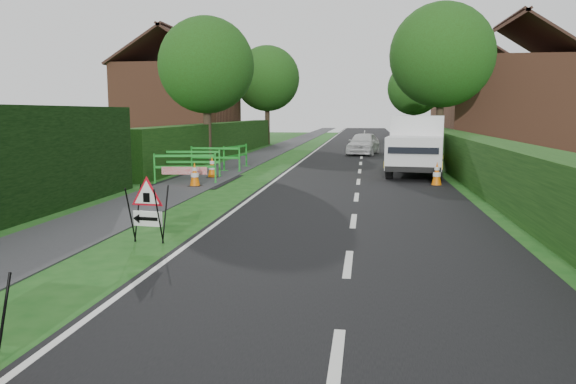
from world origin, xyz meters
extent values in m
plane|color=#184D16|center=(0.00, 0.00, 0.00)|extent=(120.00, 120.00, 0.00)
cube|color=black|center=(2.50, 35.00, 0.00)|extent=(6.00, 90.00, 0.02)
cube|color=#2D2D30|center=(-3.00, 35.00, 0.01)|extent=(2.00, 90.00, 0.02)
cube|color=#14380F|center=(-5.00, 22.00, 0.00)|extent=(1.00, 24.00, 1.80)
cube|color=#14380F|center=(6.50, 16.00, 0.00)|extent=(1.20, 50.00, 1.50)
cube|color=brown|center=(-10.00, 30.00, 2.75)|extent=(7.00, 7.00, 5.50)
cube|color=#331E19|center=(-11.75, 30.00, 6.59)|extent=(4.00, 7.40, 2.58)
cube|color=#331E19|center=(-8.25, 30.00, 6.59)|extent=(4.00, 7.40, 2.58)
cube|color=#331E19|center=(-10.00, 30.00, 7.69)|extent=(0.25, 7.40, 0.18)
cube|color=brown|center=(11.00, 28.00, 2.75)|extent=(7.00, 7.00, 5.50)
cube|color=#331E19|center=(9.25, 28.00, 6.59)|extent=(4.00, 7.40, 2.58)
cube|color=#331E19|center=(12.75, 28.00, 6.59)|extent=(4.00, 7.40, 2.58)
cube|color=#331E19|center=(11.00, 28.00, 7.69)|extent=(0.25, 7.40, 0.18)
cube|color=brown|center=(12.00, 42.00, 2.75)|extent=(7.00, 7.00, 5.50)
cube|color=#331E19|center=(10.25, 42.00, 6.59)|extent=(4.00, 7.40, 2.58)
cube|color=#331E19|center=(13.75, 42.00, 6.59)|extent=(4.00, 7.40, 2.58)
cube|color=#331E19|center=(12.00, 42.00, 7.69)|extent=(0.25, 7.40, 0.18)
cylinder|color=#2D2116|center=(-4.60, 18.00, 1.31)|extent=(0.36, 0.36, 2.62)
sphere|color=#1F3E10|center=(-4.60, 18.00, 4.50)|extent=(4.40, 4.40, 4.40)
cylinder|color=#2D2116|center=(6.40, 22.00, 1.49)|extent=(0.36, 0.36, 2.97)
sphere|color=#1F3E10|center=(6.40, 22.00, 5.18)|extent=(5.20, 5.20, 5.20)
cylinder|color=#2D2116|center=(-4.60, 34.00, 1.40)|extent=(0.36, 0.36, 2.80)
sphere|color=#1F3E10|center=(-4.60, 34.00, 4.84)|extent=(4.80, 4.80, 4.80)
cylinder|color=#2D2116|center=(6.40, 38.00, 1.22)|extent=(0.36, 0.36, 2.45)
sphere|color=#1F3E10|center=(6.40, 38.00, 4.23)|extent=(4.20, 4.20, 4.20)
cylinder|color=black|center=(-0.62, -2.82, 0.42)|extent=(0.05, 0.29, 0.81)
cylinder|color=black|center=(-1.39, 1.85, 0.53)|extent=(0.06, 0.32, 1.02)
cylinder|color=black|center=(-1.36, 2.10, 0.53)|extent=(0.06, 0.32, 1.02)
cylinder|color=black|center=(-0.84, 1.78, 0.53)|extent=(0.06, 0.32, 1.02)
cylinder|color=black|center=(-0.81, 2.04, 0.53)|extent=(0.06, 0.32, 1.02)
cube|color=white|center=(-1.10, 1.92, 0.46)|extent=(0.57, 0.08, 0.27)
cube|color=black|center=(-1.10, 1.91, 0.46)|extent=(0.40, 0.06, 0.06)
cone|color=black|center=(-1.32, 1.94, 0.46)|extent=(0.15, 0.18, 0.16)
cube|color=black|center=(-1.10, 1.91, 0.84)|extent=(0.13, 0.02, 0.16)
cube|color=silver|center=(4.73, 14.80, 1.31)|extent=(2.28, 3.27, 1.82)
cube|color=silver|center=(4.42, 12.51, 0.95)|extent=(2.13, 2.20, 1.11)
cube|color=black|center=(4.29, 11.58, 1.23)|extent=(1.67, 0.43, 0.51)
cube|color=yellow|center=(3.66, 14.05, 0.59)|extent=(0.64, 4.63, 0.23)
cube|color=yellow|center=(5.55, 13.80, 0.59)|extent=(0.64, 4.63, 0.23)
cube|color=black|center=(4.29, 11.59, 0.45)|extent=(1.85, 0.36, 0.19)
cylinder|color=black|center=(3.57, 12.58, 0.38)|extent=(0.33, 0.78, 0.76)
cylinder|color=black|center=(5.25, 12.35, 0.38)|extent=(0.33, 0.78, 0.76)
cylinder|color=black|center=(3.97, 15.59, 0.38)|extent=(0.33, 0.78, 0.76)
cylinder|color=black|center=(5.66, 15.37, 0.38)|extent=(0.33, 0.78, 0.76)
cube|color=black|center=(5.00, 10.87, 0.02)|extent=(0.38, 0.38, 0.04)
cone|color=orange|center=(5.00, 10.87, 0.42)|extent=(0.32, 0.32, 0.75)
cylinder|color=white|center=(5.00, 10.87, 0.38)|extent=(0.25, 0.25, 0.14)
cylinder|color=white|center=(5.00, 10.87, 0.56)|extent=(0.17, 0.17, 0.10)
cube|color=black|center=(5.33, 13.40, 0.02)|extent=(0.38, 0.38, 0.04)
cone|color=orange|center=(5.33, 13.40, 0.42)|extent=(0.32, 0.32, 0.75)
cylinder|color=white|center=(5.33, 13.40, 0.38)|extent=(0.25, 0.25, 0.14)
cylinder|color=white|center=(5.33, 13.40, 0.56)|extent=(0.17, 0.17, 0.10)
cube|color=black|center=(5.21, 15.78, 0.02)|extent=(0.38, 0.38, 0.04)
cone|color=orange|center=(5.21, 15.78, 0.42)|extent=(0.32, 0.32, 0.75)
cylinder|color=white|center=(5.21, 15.78, 0.38)|extent=(0.25, 0.25, 0.14)
cylinder|color=white|center=(5.21, 15.78, 0.56)|extent=(0.17, 0.17, 0.10)
cube|color=black|center=(-2.64, 9.65, 0.02)|extent=(0.38, 0.38, 0.04)
cone|color=orange|center=(-2.64, 9.65, 0.42)|extent=(0.32, 0.32, 0.75)
cylinder|color=white|center=(-2.64, 9.65, 0.38)|extent=(0.25, 0.25, 0.14)
cylinder|color=white|center=(-2.64, 9.65, 0.56)|extent=(0.17, 0.17, 0.10)
cube|color=black|center=(-2.74, 12.07, 0.02)|extent=(0.38, 0.38, 0.04)
cone|color=orange|center=(-2.74, 12.07, 0.42)|extent=(0.32, 0.32, 0.75)
cylinder|color=white|center=(-2.74, 12.07, 0.38)|extent=(0.25, 0.25, 0.14)
cylinder|color=white|center=(-2.74, 12.07, 0.56)|extent=(0.17, 0.17, 0.10)
cube|color=#1B9626|center=(-4.19, 10.22, 0.50)|extent=(0.06, 0.06, 1.00)
cube|color=#1B9626|center=(-2.24, 10.66, 0.50)|extent=(0.06, 0.06, 1.00)
cube|color=#1B9626|center=(-3.22, 10.44, 0.92)|extent=(1.96, 0.48, 0.08)
cube|color=#1B9626|center=(-3.22, 10.44, 0.55)|extent=(1.96, 0.48, 0.08)
cube|color=#1B9626|center=(-4.19, 10.22, 0.02)|extent=(0.13, 0.35, 0.04)
cube|color=#1B9626|center=(-2.24, 10.66, 0.02)|extent=(0.13, 0.35, 0.04)
cube|color=#1B9626|center=(-4.55, 12.19, 0.50)|extent=(0.05, 0.05, 1.00)
cube|color=#1B9626|center=(-2.56, 12.40, 0.50)|extent=(0.05, 0.05, 1.00)
cube|color=#1B9626|center=(-3.55, 12.30, 0.92)|extent=(1.99, 0.26, 0.08)
cube|color=#1B9626|center=(-3.55, 12.30, 0.55)|extent=(1.99, 0.26, 0.08)
cube|color=#1B9626|center=(-4.55, 12.19, 0.02)|extent=(0.10, 0.35, 0.04)
cube|color=#1B9626|center=(-2.56, 12.40, 0.02)|extent=(0.10, 0.35, 0.04)
cube|color=#1B9626|center=(-4.26, 14.43, 0.50)|extent=(0.05, 0.05, 1.00)
cube|color=#1B9626|center=(-2.26, 14.33, 0.50)|extent=(0.05, 0.05, 1.00)
cube|color=#1B9626|center=(-3.26, 14.38, 0.92)|extent=(2.00, 0.14, 0.08)
cube|color=#1B9626|center=(-3.26, 14.38, 0.55)|extent=(2.00, 0.14, 0.08)
cube|color=#1B9626|center=(-4.26, 14.43, 0.02)|extent=(0.08, 0.35, 0.04)
cube|color=#1B9626|center=(-2.26, 14.33, 0.02)|extent=(0.08, 0.35, 0.04)
cube|color=#1B9626|center=(-2.92, 14.47, 0.50)|extent=(0.06, 0.06, 1.00)
cube|color=#1B9626|center=(-2.42, 16.40, 0.50)|extent=(0.06, 0.06, 1.00)
cube|color=#1B9626|center=(-2.67, 15.43, 0.92)|extent=(0.55, 1.95, 0.08)
cube|color=#1B9626|center=(-2.67, 15.43, 0.55)|extent=(0.55, 1.95, 0.08)
cube|color=#1B9626|center=(-2.92, 14.47, 0.02)|extent=(0.35, 0.15, 0.04)
cube|color=#1B9626|center=(-2.42, 16.40, 0.02)|extent=(0.35, 0.15, 0.04)
cube|color=red|center=(-3.16, 10.19, 0.00)|extent=(1.50, 0.19, 0.25)
imported|color=silver|center=(2.58, 24.30, 0.63)|extent=(2.05, 3.89, 1.26)
camera|label=1|loc=(2.74, -7.48, 2.33)|focal=35.00mm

